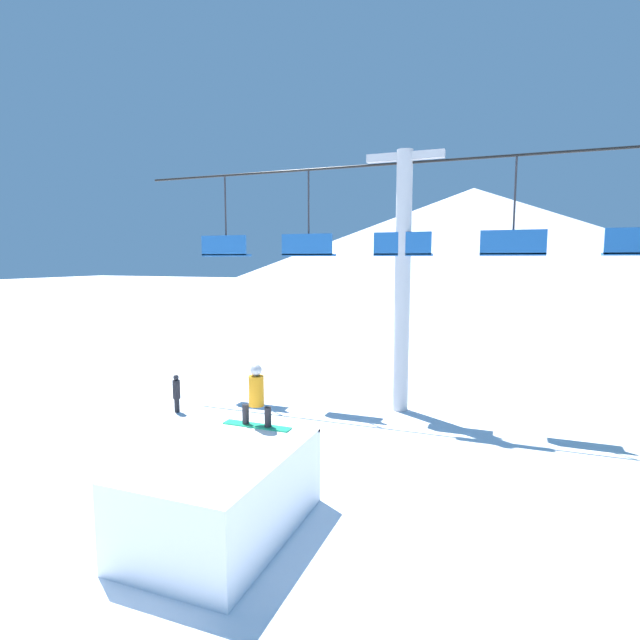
% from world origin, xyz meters
% --- Properties ---
extents(ground_plane, '(220.00, 220.00, 0.00)m').
position_xyz_m(ground_plane, '(0.00, 0.00, 0.00)').
color(ground_plane, white).
extents(mountain_ridge, '(79.89, 79.89, 14.85)m').
position_xyz_m(mountain_ridge, '(0.00, 68.55, 7.42)').
color(mountain_ridge, silver).
rests_on(mountain_ridge, ground_plane).
extents(snow_ramp, '(2.34, 3.56, 1.52)m').
position_xyz_m(snow_ramp, '(1.08, 0.81, 0.76)').
color(snow_ramp, white).
rests_on(snow_ramp, ground_plane).
extents(snowboarder, '(1.46, 0.31, 1.30)m').
position_xyz_m(snowboarder, '(1.00, 2.23, 2.16)').
color(snowboarder, '#1E9E6B').
rests_on(snowboarder, snow_ramp).
extents(chairlift, '(18.88, 0.49, 8.23)m').
position_xyz_m(chairlift, '(2.46, 9.22, 4.76)').
color(chairlift, '#B2B2B7').
rests_on(chairlift, ground_plane).
extents(distant_skier, '(0.24, 0.24, 1.23)m').
position_xyz_m(distant_skier, '(-4.19, 6.44, 0.67)').
color(distant_skier, black).
rests_on(distant_skier, ground_plane).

